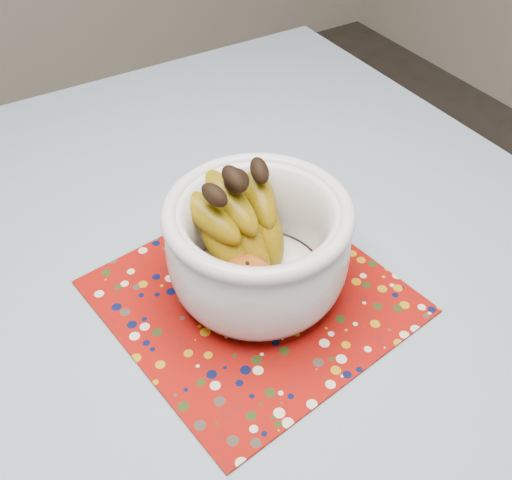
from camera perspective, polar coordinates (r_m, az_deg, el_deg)
table at (r=0.93m, az=-6.02°, el=-8.31°), size 1.20×1.20×0.75m
tablecloth at (r=0.87m, az=-6.41°, el=-4.93°), size 1.32×1.32×0.01m
placemat at (r=0.85m, az=-0.34°, el=-5.37°), size 0.42×0.42×0.00m
fruit_bowl at (r=0.80m, az=-0.35°, el=0.17°), size 0.25×0.26×0.19m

